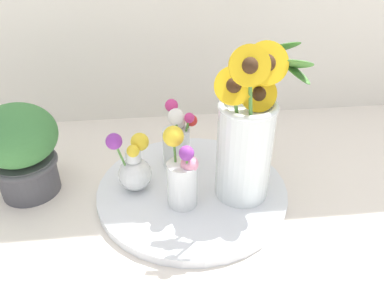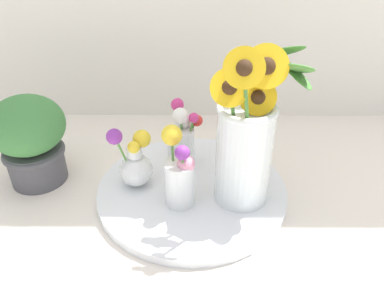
{
  "view_description": "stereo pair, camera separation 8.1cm",
  "coord_description": "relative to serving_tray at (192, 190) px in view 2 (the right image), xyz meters",
  "views": [
    {
      "loc": [
        -0.09,
        -0.61,
        0.57
      ],
      "look_at": [
        -0.01,
        0.07,
        0.14
      ],
      "focal_mm": 35.0,
      "sensor_mm": 36.0,
      "label": 1
    },
    {
      "loc": [
        -0.01,
        -0.62,
        0.57
      ],
      "look_at": [
        -0.01,
        0.07,
        0.14
      ],
      "focal_mm": 35.0,
      "sensor_mm": 36.0,
      "label": 2
    }
  ],
  "objects": [
    {
      "name": "vase_small_center",
      "position": [
        -0.03,
        -0.05,
        0.09
      ],
      "size": [
        0.07,
        0.08,
        0.18
      ],
      "color": "white",
      "rests_on": "serving_tray"
    },
    {
      "name": "vase_small_back",
      "position": [
        -0.03,
        0.1,
        0.08
      ],
      "size": [
        0.08,
        0.07,
        0.17
      ],
      "color": "white",
      "rests_on": "serving_tray"
    },
    {
      "name": "potted_plant",
      "position": [
        -0.38,
        0.06,
        0.11
      ],
      "size": [
        0.17,
        0.17,
        0.22
      ],
      "color": "#4C4C51",
      "rests_on": "ground_plane"
    },
    {
      "name": "ground_plane",
      "position": [
        0.01,
        -0.07,
        -0.01
      ],
      "size": [
        6.0,
        6.0,
        0.0
      ],
      "primitive_type": "plane",
      "color": "silver"
    },
    {
      "name": "vase_bulb_right",
      "position": [
        -0.13,
        0.01,
        0.07
      ],
      "size": [
        0.09,
        0.08,
        0.16
      ],
      "color": "white",
      "rests_on": "serving_tray"
    },
    {
      "name": "serving_tray",
      "position": [
        0.0,
        0.0,
        0.0
      ],
      "size": [
        0.44,
        0.44,
        0.02
      ],
      "color": "silver",
      "rests_on": "ground_plane"
    },
    {
      "name": "mason_jar_sunflowers",
      "position": [
        0.11,
        -0.03,
        0.15
      ],
      "size": [
        0.21,
        0.22,
        0.37
      ],
      "color": "silver",
      "rests_on": "serving_tray"
    }
  ]
}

